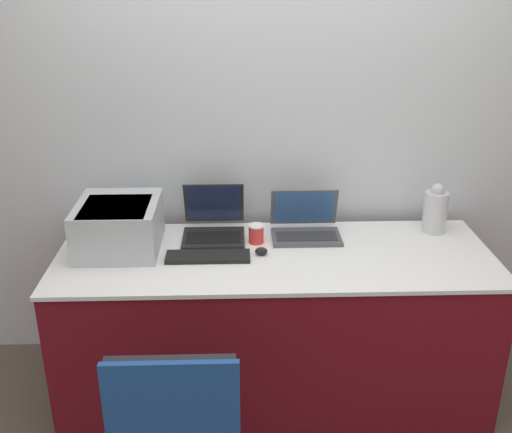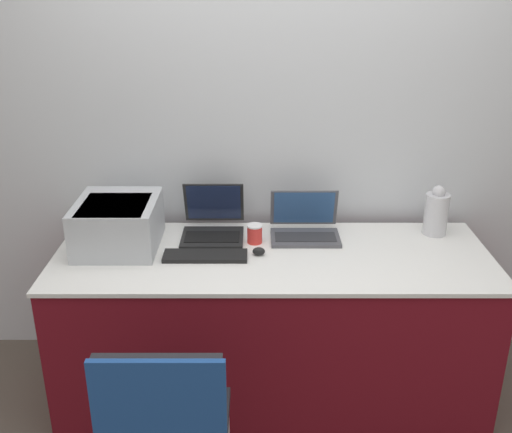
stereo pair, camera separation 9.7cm
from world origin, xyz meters
name	(u,v)px [view 1 (the left image)]	position (x,y,z in m)	size (l,w,h in m)	color
wall_back	(270,127)	(0.00, 0.85, 1.30)	(8.00, 0.05, 2.60)	silver
table	(274,324)	(0.00, 0.37, 0.40)	(2.10, 0.77, 0.80)	maroon
printer	(119,224)	(-0.75, 0.46, 0.92)	(0.39, 0.43, 0.23)	#B2B7BC
laptop_left	(214,225)	(-0.30, 0.60, 0.85)	(0.31, 0.34, 0.25)	black
laptop_right	(305,226)	(0.17, 0.59, 0.85)	(0.35, 0.28, 0.22)	#4C4C51
external_keyboard	(208,257)	(-0.32, 0.33, 0.81)	(0.40, 0.12, 0.02)	black
coffee_cup	(256,234)	(-0.09, 0.50, 0.85)	(0.08, 0.08, 0.10)	red
mouse	(261,251)	(-0.07, 0.36, 0.82)	(0.06, 0.04, 0.04)	black
metal_pitcher	(435,210)	(0.84, 0.61, 0.91)	(0.12, 0.12, 0.26)	silver
chair	(178,428)	(-0.40, -0.52, 0.55)	(0.45, 0.47, 0.91)	black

